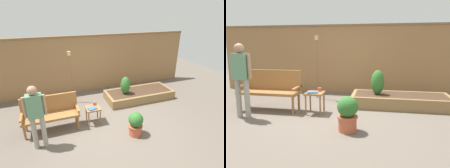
# 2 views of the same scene
# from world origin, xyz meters

# --- Properties ---
(ground_plane) EXTENTS (14.00, 14.00, 0.00)m
(ground_plane) POSITION_xyz_m (0.00, 0.00, 0.00)
(ground_plane) COLOR #60564C
(fence_back) EXTENTS (8.40, 0.14, 2.16)m
(fence_back) POSITION_xyz_m (0.00, 2.60, 1.09)
(fence_back) COLOR olive
(fence_back) RESTS_ON ground_plane
(garden_bench) EXTENTS (1.44, 0.48, 0.94)m
(garden_bench) POSITION_xyz_m (-1.48, 0.42, 0.54)
(garden_bench) COLOR #936033
(garden_bench) RESTS_ON ground_plane
(side_table) EXTENTS (0.40, 0.40, 0.48)m
(side_table) POSITION_xyz_m (-0.35, 0.32, 0.40)
(side_table) COLOR olive
(side_table) RESTS_ON ground_plane
(cup_on_table) EXTENTS (0.11, 0.08, 0.09)m
(cup_on_table) POSITION_xyz_m (-0.28, 0.44, 0.52)
(cup_on_table) COLOR #CC4C47
(cup_on_table) RESTS_ON side_table
(book_on_table) EXTENTS (0.26, 0.21, 0.03)m
(book_on_table) POSITION_xyz_m (-0.39, 0.24, 0.49)
(book_on_table) COLOR #38609E
(book_on_table) RESTS_ON side_table
(potted_boxwood) EXTENTS (0.38, 0.38, 0.64)m
(potted_boxwood) POSITION_xyz_m (0.52, -0.60, 0.34)
(potted_boxwood) COLOR #B75638
(potted_boxwood) RESTS_ON ground_plane
(raised_planter_bed) EXTENTS (2.40, 1.00, 0.30)m
(raised_planter_bed) POSITION_xyz_m (1.58, 1.23, 0.15)
(raised_planter_bed) COLOR olive
(raised_planter_bed) RESTS_ON ground_plane
(shrub_near_bench) EXTENTS (0.32, 0.32, 0.61)m
(shrub_near_bench) POSITION_xyz_m (1.02, 1.19, 0.61)
(shrub_near_bench) COLOR brown
(shrub_near_bench) RESTS_ON raised_planter_bed
(tiki_torch) EXTENTS (0.10, 0.10, 1.79)m
(tiki_torch) POSITION_xyz_m (-0.71, 1.75, 1.22)
(tiki_torch) COLOR brown
(tiki_torch) RESTS_ON ground_plane
(person_by_bench) EXTENTS (0.47, 0.20, 1.56)m
(person_by_bench) POSITION_xyz_m (-1.76, -0.25, 0.93)
(person_by_bench) COLOR gray
(person_by_bench) RESTS_ON ground_plane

